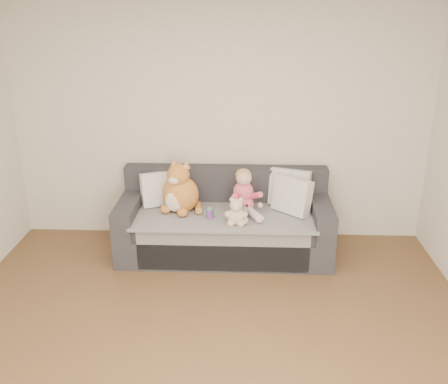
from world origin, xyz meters
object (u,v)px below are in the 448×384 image
at_px(sofa, 225,224).
at_px(sippy_cup, 210,212).
at_px(plush_cat, 180,192).
at_px(teddy_bear, 236,214).
at_px(toddler, 244,195).

bearing_deg(sofa, sippy_cup, -123.90).
bearing_deg(plush_cat, sofa, 25.69).
bearing_deg(teddy_bear, sofa, 112.06).
xyz_separation_m(toddler, sippy_cup, (-0.35, -0.16, -0.13)).
distance_m(sofa, teddy_bear, 0.46).
distance_m(toddler, teddy_bear, 0.32).
distance_m(plush_cat, sippy_cup, 0.40).
bearing_deg(sofa, plush_cat, -176.92).
relative_size(plush_cat, sippy_cup, 4.50).
height_order(teddy_bear, sippy_cup, teddy_bear).
height_order(sofa, sippy_cup, sofa).
height_order(sofa, toddler, toddler).
relative_size(toddler, plush_cat, 0.83).
bearing_deg(sippy_cup, toddler, 24.69).
relative_size(sofa, plush_cat, 3.81).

